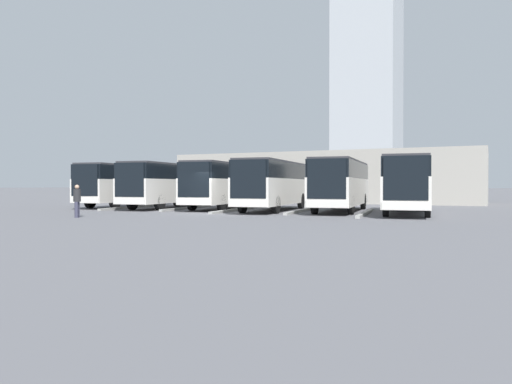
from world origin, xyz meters
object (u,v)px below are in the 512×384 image
(bus_0, at_px, (408,183))
(bus_2, at_px, (274,183))
(bus_1, at_px, (341,183))
(bus_4, at_px, (169,184))
(pedestrian, at_px, (77,200))
(bus_3, at_px, (225,183))
(bus_5, at_px, (128,184))

(bus_0, distance_m, bus_2, 8.59)
(bus_1, bearing_deg, bus_4, -4.15)
(bus_1, xyz_separation_m, bus_2, (4.30, 0.92, 0.00))
(pedestrian, bearing_deg, bus_2, 122.96)
(bus_3, bearing_deg, bus_0, 168.05)
(bus_1, bearing_deg, pedestrian, 40.31)
(bus_2, distance_m, bus_5, 12.91)
(bus_1, height_order, bus_2, same)
(bus_0, bearing_deg, pedestrian, 28.62)
(bus_2, xyz_separation_m, bus_5, (12.89, -0.74, 0.00))
(bus_2, xyz_separation_m, bus_4, (8.59, -0.23, 0.00))
(bus_0, distance_m, bus_4, 17.19)
(pedestrian, bearing_deg, bus_4, 164.35)
(bus_2, bearing_deg, bus_1, -175.13)
(bus_0, bearing_deg, bus_1, -19.13)
(bus_1, bearing_deg, bus_3, -8.29)
(bus_1, relative_size, pedestrian, 6.41)
(bus_0, bearing_deg, bus_5, -9.16)
(bus_0, height_order, bus_3, same)
(bus_0, relative_size, pedestrian, 6.41)
(bus_1, height_order, bus_4, same)
(bus_1, xyz_separation_m, pedestrian, (10.83, 11.84, -0.90))
(bus_0, relative_size, bus_4, 1.00)
(bus_4, xyz_separation_m, bus_5, (4.30, -0.51, 0.00))
(bus_3, relative_size, bus_4, 1.00)
(bus_0, xyz_separation_m, bus_4, (17.19, -0.21, 0.00))
(bus_4, relative_size, bus_5, 1.00)
(bus_0, relative_size, bus_2, 1.00)
(bus_0, height_order, pedestrian, bus_0)
(bus_0, xyz_separation_m, pedestrian, (15.12, 10.93, -0.90))
(bus_2, distance_m, bus_4, 8.60)
(bus_4, height_order, bus_5, same)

